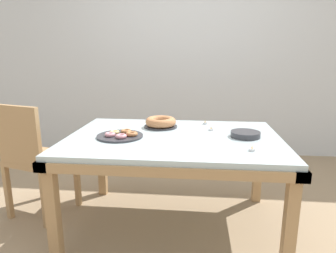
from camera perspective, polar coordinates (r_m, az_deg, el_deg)
name	(u,v)px	position (r m, az deg, el deg)	size (l,w,h in m)	color
ground_plane	(173,225)	(2.46, 1.04, -18.26)	(12.00, 12.00, 0.00)	#997F60
wall_back	(186,54)	(3.96, 3.43, 13.56)	(8.00, 0.10, 2.60)	silver
dining_table	(174,146)	(2.19, 1.11, -3.83)	(1.55, 1.09, 0.73)	silver
chair	(33,155)	(2.60, -24.28, -5.04)	(0.52, 0.52, 0.94)	tan
cake_chocolate_round	(161,122)	(2.42, -1.39, 0.77)	(0.27, 0.27, 0.08)	#333338
pastry_platter	(121,135)	(2.16, -9.02, -1.65)	(0.33, 0.33, 0.04)	#333338
plate_stack	(245,134)	(2.21, 14.52, -1.44)	(0.21, 0.21, 0.04)	#333338
tealight_near_front	(211,129)	(2.34, 8.19, -0.53)	(0.04, 0.04, 0.04)	silver
tealight_left_edge	(252,149)	(1.90, 15.68, -4.22)	(0.04, 0.04, 0.04)	silver
tealight_centre	(205,123)	(2.55, 7.07, 0.67)	(0.04, 0.04, 0.04)	silver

